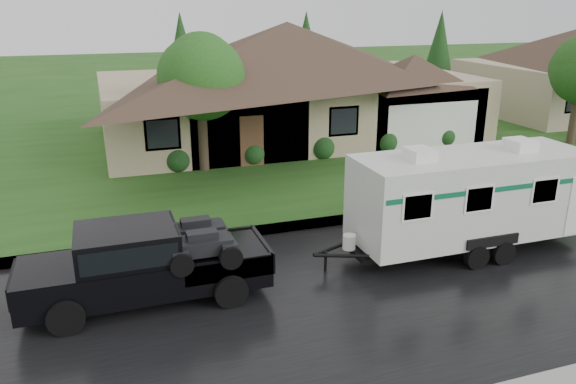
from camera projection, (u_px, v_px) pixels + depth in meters
name	position (u px, v px, depth m)	size (l,w,h in m)	color
ground	(379.00, 249.00, 15.87)	(140.00, 140.00, 0.00)	#214B17
road	(416.00, 280.00, 14.08)	(140.00, 8.00, 0.01)	black
curb	(346.00, 219.00, 17.87)	(140.00, 0.50, 0.15)	gray
lawn	(245.00, 135.00, 29.30)	(140.00, 26.00, 0.15)	#214B17
house_main	(294.00, 67.00, 27.83)	(19.44, 10.80, 6.90)	tan
tree_left_green	(200.00, 74.00, 21.68)	(3.36, 3.36, 5.55)	#382B1E
shrub_row	(321.00, 146.00, 24.62)	(13.60, 1.00, 1.00)	#143814
pickup_truck	(141.00, 262.00, 12.84)	(5.57, 2.12, 1.86)	black
travel_trailer	(469.00, 195.00, 15.32)	(6.87, 2.41, 3.08)	silver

